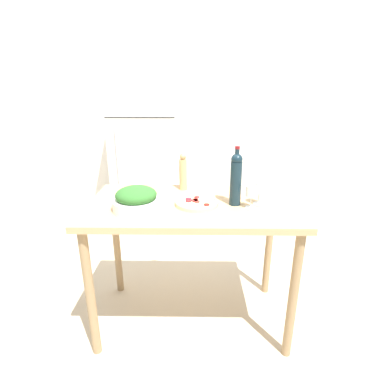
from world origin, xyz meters
The scene contains 10 objects.
ground_plane centered at (0.00, 0.00, 0.00)m, with size 14.00×14.00×0.00m, color #BCAD93.
wall_back centered at (0.00, 2.13, 1.30)m, with size 6.40×0.06×2.60m.
refrigerator centered at (-0.57, 1.72, 0.93)m, with size 0.75×0.75×1.86m.
prep_counter centered at (0.00, 0.00, 0.80)m, with size 1.34×0.75×0.92m.
wine_bottle centered at (0.27, -0.03, 1.10)m, with size 0.07×0.07×0.37m.
wine_glass_near centered at (0.36, -0.08, 1.02)m, with size 0.07×0.07×0.14m.
wine_glass_far centered at (0.43, -0.01, 1.02)m, with size 0.07×0.07×0.14m.
pepper_mill centered at (-0.07, 0.27, 1.05)m, with size 0.06×0.06×0.27m.
salad_bowl centered at (-0.34, -0.11, 0.99)m, with size 0.30×0.30×0.14m.
homemade_pizza centered at (0.03, -0.04, 0.94)m, with size 0.27×0.27×0.03m.
Camera 1 is at (0.03, -1.81, 1.63)m, focal length 28.00 mm.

